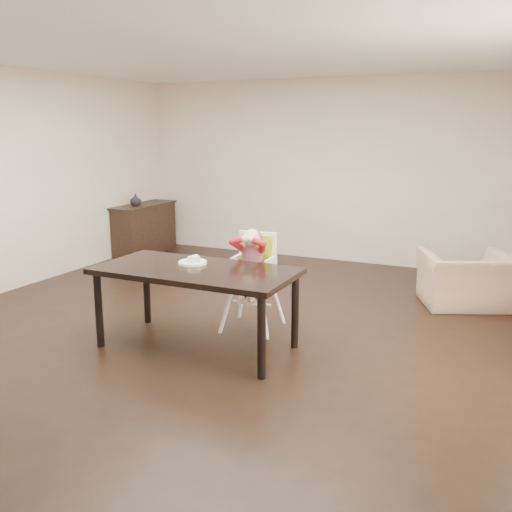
{
  "coord_description": "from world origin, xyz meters",
  "views": [
    {
      "loc": [
        2.68,
        -4.74,
        1.99
      ],
      "look_at": [
        0.41,
        0.11,
        0.77
      ],
      "focal_mm": 40.0,
      "sensor_mm": 36.0,
      "label": 1
    }
  ],
  "objects_px": {
    "sideboard": "(145,228)",
    "dining_table": "(196,277)",
    "high_chair": "(253,258)",
    "armchair": "(467,271)"
  },
  "relations": [
    {
      "from": "sideboard",
      "to": "dining_table",
      "type": "bearing_deg",
      "value": -47.89
    },
    {
      "from": "high_chair",
      "to": "armchair",
      "type": "relative_size",
      "value": 1.07
    },
    {
      "from": "armchair",
      "to": "high_chair",
      "type": "bearing_deg",
      "value": 18.3
    },
    {
      "from": "high_chair",
      "to": "armchair",
      "type": "height_order",
      "value": "high_chair"
    },
    {
      "from": "dining_table",
      "to": "high_chair",
      "type": "distance_m",
      "value": 0.74
    },
    {
      "from": "armchair",
      "to": "sideboard",
      "type": "height_order",
      "value": "armchair"
    },
    {
      "from": "dining_table",
      "to": "high_chair",
      "type": "relative_size",
      "value": 1.77
    },
    {
      "from": "dining_table",
      "to": "armchair",
      "type": "xyz_separation_m",
      "value": [
        2.12,
        2.35,
        -0.25
      ]
    },
    {
      "from": "high_chair",
      "to": "sideboard",
      "type": "distance_m",
      "value": 3.98
    },
    {
      "from": "armchair",
      "to": "sideboard",
      "type": "xyz_separation_m",
      "value": [
        -4.98,
        0.82,
        -0.02
      ]
    }
  ]
}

